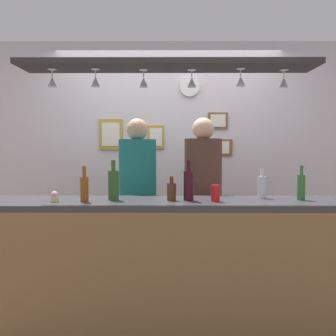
{
  "coord_description": "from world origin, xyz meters",
  "views": [
    {
      "loc": [
        0.02,
        -3.1,
        1.43
      ],
      "look_at": [
        0.0,
        0.1,
        1.25
      ],
      "focal_mm": 39.71,
      "sensor_mm": 36.0,
      "label": 1
    }
  ],
  "objects_px": {
    "bottle_beer_amber_tall": "(84,188)",
    "picture_frame_crest": "(156,137)",
    "person_right_brown_shirt": "(203,192)",
    "bottle_beer_brown_stubby": "(172,191)",
    "picture_frame_upper_small": "(218,121)",
    "drink_can": "(215,193)",
    "picture_frame_caricature": "(111,134)",
    "picture_frame_lower_pair": "(219,147)",
    "bottle_champagne_green": "(113,184)",
    "bottle_beer_green_import": "(301,186)",
    "cupcake": "(55,197)",
    "wall_clock": "(190,87)",
    "person_middle_teal_shirt": "(138,192)",
    "bottle_wine_dark_red": "(189,185)",
    "bottle_soda_clear": "(262,186)"
  },
  "relations": [
    {
      "from": "bottle_beer_green_import",
      "to": "picture_frame_upper_small",
      "type": "xyz_separation_m",
      "value": [
        -0.45,
        1.37,
        0.59
      ]
    },
    {
      "from": "bottle_beer_amber_tall",
      "to": "wall_clock",
      "type": "distance_m",
      "value": 1.95
    },
    {
      "from": "person_right_brown_shirt",
      "to": "cupcake",
      "type": "height_order",
      "value": "person_right_brown_shirt"
    },
    {
      "from": "bottle_beer_green_import",
      "to": "picture_frame_upper_small",
      "type": "height_order",
      "value": "picture_frame_upper_small"
    },
    {
      "from": "person_middle_teal_shirt",
      "to": "bottle_wine_dark_red",
      "type": "distance_m",
      "value": 0.77
    },
    {
      "from": "cupcake",
      "to": "picture_frame_lower_pair",
      "type": "distance_m",
      "value": 2.06
    },
    {
      "from": "drink_can",
      "to": "bottle_beer_brown_stubby",
      "type": "bearing_deg",
      "value": 171.02
    },
    {
      "from": "bottle_beer_brown_stubby",
      "to": "drink_can",
      "type": "height_order",
      "value": "bottle_beer_brown_stubby"
    },
    {
      "from": "bottle_beer_amber_tall",
      "to": "picture_frame_crest",
      "type": "distance_m",
      "value": 1.6
    },
    {
      "from": "person_middle_teal_shirt",
      "to": "bottle_beer_amber_tall",
      "type": "distance_m",
      "value": 0.77
    },
    {
      "from": "bottle_beer_green_import",
      "to": "wall_clock",
      "type": "relative_size",
      "value": 1.18
    },
    {
      "from": "bottle_beer_brown_stubby",
      "to": "picture_frame_upper_small",
      "type": "xyz_separation_m",
      "value": [
        0.52,
        1.41,
        0.62
      ]
    },
    {
      "from": "bottle_champagne_green",
      "to": "bottle_wine_dark_red",
      "type": "bearing_deg",
      "value": -3.15
    },
    {
      "from": "person_right_brown_shirt",
      "to": "picture_frame_crest",
      "type": "xyz_separation_m",
      "value": [
        -0.46,
        0.79,
        0.52
      ]
    },
    {
      "from": "person_right_brown_shirt",
      "to": "picture_frame_lower_pair",
      "type": "height_order",
      "value": "person_right_brown_shirt"
    },
    {
      "from": "bottle_wine_dark_red",
      "to": "person_right_brown_shirt",
      "type": "bearing_deg",
      "value": 75.34
    },
    {
      "from": "drink_can",
      "to": "picture_frame_crest",
      "type": "xyz_separation_m",
      "value": [
        -0.49,
        1.46,
        0.45
      ]
    },
    {
      "from": "bottle_beer_amber_tall",
      "to": "bottle_wine_dark_red",
      "type": "relative_size",
      "value": 0.87
    },
    {
      "from": "bottle_beer_brown_stubby",
      "to": "bottle_beer_amber_tall",
      "type": "bearing_deg",
      "value": -173.94
    },
    {
      "from": "bottle_soda_clear",
      "to": "picture_frame_caricature",
      "type": "distance_m",
      "value": 1.93
    },
    {
      "from": "person_right_brown_shirt",
      "to": "picture_frame_upper_small",
      "type": "bearing_deg",
      "value": 73.57
    },
    {
      "from": "picture_frame_upper_small",
      "to": "wall_clock",
      "type": "relative_size",
      "value": 1.0
    },
    {
      "from": "person_right_brown_shirt",
      "to": "picture_frame_lower_pair",
      "type": "distance_m",
      "value": 0.92
    },
    {
      "from": "bottle_champagne_green",
      "to": "picture_frame_caricature",
      "type": "distance_m",
      "value": 1.46
    },
    {
      "from": "cupcake",
      "to": "bottle_soda_clear",
      "type": "bearing_deg",
      "value": 7.54
    },
    {
      "from": "bottle_champagne_green",
      "to": "bottle_wine_dark_red",
      "type": "height_order",
      "value": "same"
    },
    {
      "from": "bottle_wine_dark_red",
      "to": "picture_frame_caricature",
      "type": "bearing_deg",
      "value": 119.57
    },
    {
      "from": "bottle_champagne_green",
      "to": "drink_can",
      "type": "bearing_deg",
      "value": -6.08
    },
    {
      "from": "person_right_brown_shirt",
      "to": "wall_clock",
      "type": "bearing_deg",
      "value": 96.1
    },
    {
      "from": "cupcake",
      "to": "picture_frame_upper_small",
      "type": "xyz_separation_m",
      "value": [
        1.37,
        1.48,
        0.65
      ]
    },
    {
      "from": "drink_can",
      "to": "picture_frame_upper_small",
      "type": "height_order",
      "value": "picture_frame_upper_small"
    },
    {
      "from": "bottle_beer_amber_tall",
      "to": "picture_frame_crest",
      "type": "xyz_separation_m",
      "value": [
        0.47,
        1.48,
        0.41
      ]
    },
    {
      "from": "cupcake",
      "to": "person_middle_teal_shirt",
      "type": "bearing_deg",
      "value": 51.8
    },
    {
      "from": "bottle_champagne_green",
      "to": "bottle_soda_clear",
      "type": "relative_size",
      "value": 1.3
    },
    {
      "from": "person_right_brown_shirt",
      "to": "bottle_wine_dark_red",
      "type": "distance_m",
      "value": 0.65
    },
    {
      "from": "bottle_wine_dark_red",
      "to": "cupcake",
      "type": "xyz_separation_m",
      "value": [
        -0.98,
        -0.07,
        -0.08
      ]
    },
    {
      "from": "picture_frame_caricature",
      "to": "picture_frame_upper_small",
      "type": "relative_size",
      "value": 1.55
    },
    {
      "from": "cupcake",
      "to": "bottle_beer_brown_stubby",
      "type": "bearing_deg",
      "value": 4.95
    },
    {
      "from": "drink_can",
      "to": "picture_frame_upper_small",
      "type": "xyz_separation_m",
      "value": [
        0.2,
        1.46,
        0.63
      ]
    },
    {
      "from": "wall_clock",
      "to": "bottle_soda_clear",
      "type": "bearing_deg",
      "value": -68.53
    },
    {
      "from": "bottle_beer_green_import",
      "to": "bottle_soda_clear",
      "type": "relative_size",
      "value": 1.13
    },
    {
      "from": "bottle_champagne_green",
      "to": "wall_clock",
      "type": "relative_size",
      "value": 1.36
    },
    {
      "from": "drink_can",
      "to": "bottle_wine_dark_red",
      "type": "bearing_deg",
      "value": 165.59
    },
    {
      "from": "bottle_beer_green_import",
      "to": "wall_clock",
      "type": "xyz_separation_m",
      "value": [
        -0.77,
        1.37,
        0.96
      ]
    },
    {
      "from": "bottle_beer_amber_tall",
      "to": "drink_can",
      "type": "relative_size",
      "value": 2.13
    },
    {
      "from": "person_right_brown_shirt",
      "to": "picture_frame_lower_pair",
      "type": "relative_size",
      "value": 5.65
    },
    {
      "from": "person_right_brown_shirt",
      "to": "drink_can",
      "type": "height_order",
      "value": "person_right_brown_shirt"
    },
    {
      "from": "bottle_beer_amber_tall",
      "to": "picture_frame_lower_pair",
      "type": "height_order",
      "value": "picture_frame_lower_pair"
    },
    {
      "from": "bottle_beer_green_import",
      "to": "drink_can",
      "type": "bearing_deg",
      "value": -172.53
    },
    {
      "from": "picture_frame_lower_pair",
      "to": "bottle_wine_dark_red",
      "type": "bearing_deg",
      "value": -106.15
    }
  ]
}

